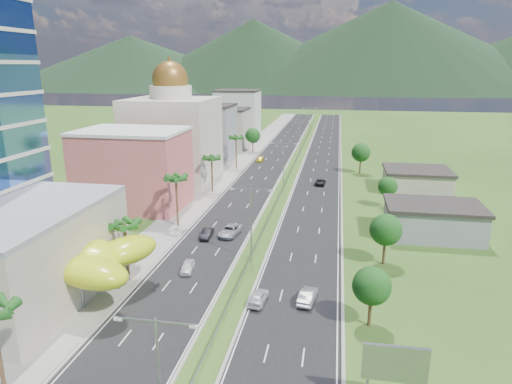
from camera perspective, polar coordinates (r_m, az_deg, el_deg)
The scene contains 37 objects.
ground at distance 58.98m, azimuth -2.44°, elevation -12.35°, with size 500.00×500.00×0.00m, color #2D5119.
road_left at distance 144.78m, azimuth 2.36°, elevation 4.54°, with size 11.00×260.00×0.04m, color black.
road_right at distance 143.58m, azimuth 8.31°, elevation 4.30°, with size 11.00×260.00×0.04m, color black.
sidewalk_left at distance 146.32m, azimuth -1.34°, elevation 4.68°, with size 7.00×260.00×0.12m, color gray.
median_guardrail at distance 126.29m, azimuth 4.62°, elevation 3.15°, with size 0.10×216.06×0.76m.
streetlight_median_a at distance 35.14m, azimuth -12.05°, elevation -21.19°, with size 6.04×0.25×11.00m.
streetlight_median_b at distance 65.34m, azimuth -0.62°, elevation -3.06°, with size 6.04×0.25×11.00m.
streetlight_median_c at distance 103.62m, azimuth 3.50°, elevation 3.90°, with size 6.04×0.25×11.00m.
streetlight_median_d at distance 147.78m, azimuth 5.56°, elevation 7.35°, with size 6.04×0.25×11.00m.
streetlight_median_e at distance 192.33m, azimuth 6.68°, elevation 9.20°, with size 6.04×0.25×11.00m.
lime_canopy at distance 60.82m, azimuth -22.26°, elevation -7.49°, with size 18.00×15.00×7.40m.
pink_shophouse at distance 93.97m, azimuth -15.08°, elevation 2.65°, with size 20.00×15.00×15.00m, color #D26256.
domed_building at distance 114.15m, azimuth -10.37°, elevation 7.11°, with size 20.00×20.00×28.70m.
midrise_grey at distance 137.81m, azimuth -6.31°, elevation 7.27°, with size 16.00×15.00×16.00m, color gray.
midrise_beige at distance 159.04m, azimuth -4.06°, elevation 7.87°, with size 16.00×15.00×13.00m, color #A19585.
midrise_white at distance 180.98m, azimuth -2.29°, elevation 9.62°, with size 16.00×15.00×18.00m, color silver.
billboard at distance 40.55m, azimuth 16.98°, elevation -20.04°, with size 5.20×0.35×6.20m.
shed_near at distance 81.56m, azimuth 21.24°, elevation -3.47°, with size 15.00×10.00×5.00m, color gray.
shed_far at distance 110.40m, azimuth 19.43°, elevation 1.34°, with size 14.00×12.00×4.40m, color #A19585.
palm_tree_b at distance 62.81m, azimuth -16.09°, elevation -4.16°, with size 3.60×3.60×8.10m.
palm_tree_c at distance 80.01m, azimuth -9.98°, elevation 1.50°, with size 3.60×3.60×9.60m.
palm_tree_d at distance 101.59m, azimuth -5.57°, elevation 4.08°, with size 3.60×3.60×8.60m.
palm_tree_e at distance 125.33m, azimuth -2.51°, elevation 6.67°, with size 3.60×3.60×9.40m.
leafy_tree_lfar at distance 149.96m, azimuth -0.41°, elevation 7.09°, with size 4.90×4.90×8.05m.
leafy_tree_ra at distance 51.39m, azimuth 14.27°, elevation -11.32°, with size 4.20×4.20×6.90m.
leafy_tree_rb at distance 67.13m, azimuth 15.92°, elevation -4.58°, with size 4.55×4.55×7.47m.
leafy_tree_rc at distance 94.34m, azimuth 16.13°, elevation 0.67°, with size 3.85×3.85×6.33m.
leafy_tree_rd at distance 123.00m, azimuth 12.98°, elevation 4.83°, with size 4.90×4.90×8.05m.
mountain_ridge at distance 503.94m, azimuth 15.94°, elevation 11.81°, with size 860.00×140.00×90.00m, color black, non-canonical shape.
car_white_near_left at distance 64.57m, azimuth -8.56°, elevation -9.22°, with size 1.63×4.05×1.38m, color white.
car_dark_left at distance 76.15m, azimuth -6.17°, elevation -5.18°, with size 1.53×4.39×1.45m, color black.
car_silver_mid_left at distance 76.83m, azimuth -3.24°, elevation -4.85°, with size 2.70×5.85×1.63m, color #A1A4A9.
car_yellow_far_left at distance 135.96m, azimuth 0.51°, elevation 4.11°, with size 1.76×4.34×1.26m, color yellow.
car_white_near_right at distance 56.06m, azimuth 0.30°, elevation -12.99°, with size 1.80×4.48×1.53m, color silver.
car_silver_right at distance 56.63m, azimuth 6.46°, elevation -12.76°, with size 1.67×4.80×1.58m, color #9FA2A6.
car_dark_far_right at distance 110.15m, azimuth 8.05°, elevation 1.26°, with size 2.25×4.87×1.35m, color black.
motorcycle at distance 60.45m, azimuth -12.32°, elevation -11.28°, with size 0.60×1.98×1.27m, color black.
Camera 1 is at (11.55, -50.85, 27.56)m, focal length 32.00 mm.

